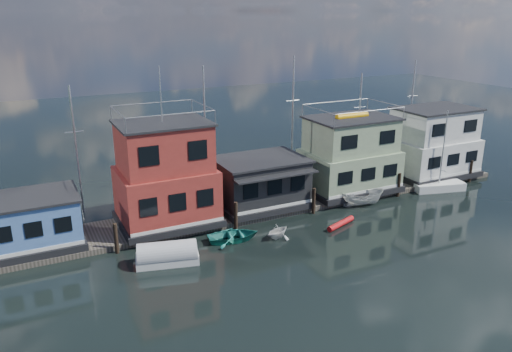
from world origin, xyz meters
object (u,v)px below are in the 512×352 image
houseboat_blue (32,222)px  houseboat_green (350,156)px  motorboat (362,198)px  red_kayak (341,224)px  tarp_runabout (167,255)px  dinghy_white (278,231)px  houseboat_red (166,176)px  houseboat_dark (260,182)px  day_sailer (439,186)px  houseboat_white (433,143)px  dinghy_teal (233,236)px

houseboat_blue → houseboat_green: bearing=0.0°
motorboat → red_kayak: bearing=140.7°
houseboat_green → tarp_runabout: size_ratio=1.95×
tarp_runabout → dinghy_white: bearing=15.3°
houseboat_red → houseboat_dark: houseboat_red is taller
houseboat_dark → day_sailer: day_sailer is taller
houseboat_dark → tarp_runabout: size_ratio=1.71×
dinghy_white → houseboat_white: bearing=-95.1°
houseboat_blue → tarp_runabout: (7.68, -5.82, -1.59)m
red_kayak → day_sailer: bearing=-8.4°
houseboat_dark → houseboat_blue: bearing=179.9°
dinghy_white → dinghy_teal: (-3.09, 1.03, -0.17)m
dinghy_white → tarp_runabout: bearing=71.1°
houseboat_white → houseboat_red: bearing=-180.0°
houseboat_blue → red_kayak: size_ratio=2.10×
dinghy_white → dinghy_teal: size_ratio=0.57×
tarp_runabout → houseboat_red: bearing=86.4°
tarp_runabout → red_kayak: 13.82m
houseboat_green → dinghy_white: (-10.40, -5.59, -2.99)m
motorboat → dinghy_teal: motorboat is taller
dinghy_teal → day_sailer: bearing=-78.0°
houseboat_red → motorboat: (16.12, -3.21, -3.38)m
houseboat_dark → red_kayak: size_ratio=2.43×
houseboat_green → houseboat_blue: bearing=-180.0°
houseboat_dark → dinghy_white: size_ratio=3.47×
day_sailer → houseboat_white: bearing=72.8°
motorboat → day_sailer: 8.90m
tarp_runabout → red_kayak: tarp_runabout is taller
dinghy_white → day_sailer: bearing=-103.1°
houseboat_white → red_kayak: 16.47m
houseboat_white → dinghy_teal: (-23.49, -4.57, -3.15)m
tarp_runabout → day_sailer: (26.83, 2.60, -0.18)m
houseboat_dark → houseboat_white: houseboat_white is taller
houseboat_dark → dinghy_white: bearing=-104.1°
houseboat_red → houseboat_dark: size_ratio=1.60×
red_kayak → houseboat_white: bearing=1.3°
houseboat_red → houseboat_blue: bearing=-180.0°
houseboat_white → tarp_runabout: (-28.82, -5.82, -2.92)m
tarp_runabout → dinghy_teal: 5.48m
houseboat_red → houseboat_green: (17.00, 0.00, -0.55)m
houseboat_red → dinghy_teal: bearing=-52.5°
houseboat_blue → houseboat_red: houseboat_red is taller
houseboat_blue → houseboat_white: (36.50, 0.00, 1.33)m
houseboat_red → houseboat_white: (27.00, 0.00, -0.57)m
houseboat_white → day_sailer: (-1.99, -3.22, -3.10)m
red_kayak → dinghy_white: 5.42m
houseboat_dark → dinghy_teal: bearing=-134.6°
dinghy_teal → dinghy_white: bearing=-100.0°
houseboat_red → tarp_runabout: (-1.82, -5.82, -3.49)m
red_kayak → houseboat_green: bearing=29.7°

